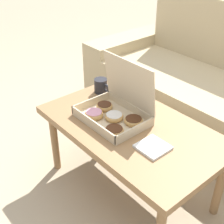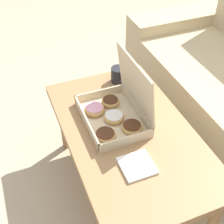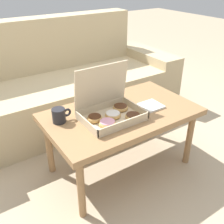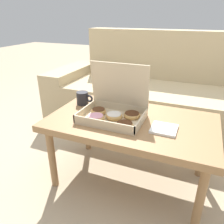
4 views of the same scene
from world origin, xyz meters
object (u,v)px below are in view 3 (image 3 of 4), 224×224
(couch, at_px, (64,87))
(coffee_table, at_px, (121,118))
(pastry_box, at_px, (111,110))
(coffee_mug, at_px, (59,115))

(couch, distance_m, coffee_table, 0.92)
(couch, bearing_deg, pastry_box, -96.20)
(couch, distance_m, coffee_mug, 0.92)
(coffee_table, relative_size, pastry_box, 2.69)
(pastry_box, relative_size, coffee_mug, 3.02)
(pastry_box, bearing_deg, coffee_table, 15.55)
(coffee_table, relative_size, coffee_mug, 8.13)
(couch, relative_size, pastry_box, 5.84)
(coffee_table, bearing_deg, coffee_mug, 164.65)
(coffee_mug, bearing_deg, coffee_table, -15.35)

